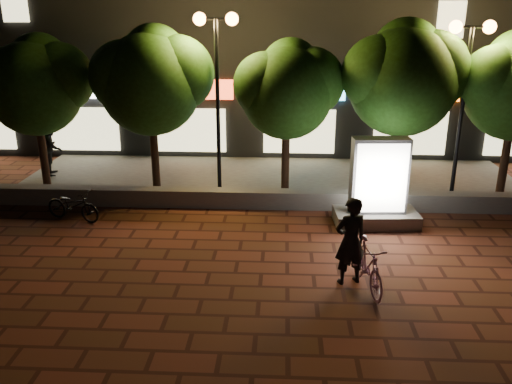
# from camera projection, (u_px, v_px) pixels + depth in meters

# --- Properties ---
(ground) EXTENTS (80.00, 80.00, 0.00)m
(ground) POSITION_uv_depth(u_px,v_px,m) (261.00, 274.00, 11.27)
(ground) COLOR #59261C
(ground) RESTS_ON ground
(retaining_wall) EXTENTS (16.00, 0.45, 0.50)m
(retaining_wall) POSITION_uv_depth(u_px,v_px,m) (267.00, 199.00, 14.96)
(retaining_wall) COLOR slate
(retaining_wall) RESTS_ON ground
(sidewalk) EXTENTS (16.00, 5.00, 0.08)m
(sidewalk) POSITION_uv_depth(u_px,v_px,m) (270.00, 179.00, 17.38)
(sidewalk) COLOR slate
(sidewalk) RESTS_ON ground
(building_block) EXTENTS (28.00, 8.12, 11.30)m
(building_block) POSITION_uv_depth(u_px,v_px,m) (275.00, 18.00, 21.88)
(building_block) COLOR black
(building_block) RESTS_ON ground
(tree_far_left) EXTENTS (3.36, 2.80, 4.63)m
(tree_far_left) POSITION_uv_depth(u_px,v_px,m) (36.00, 82.00, 15.68)
(tree_far_left) COLOR black
(tree_far_left) RESTS_ON sidewalk
(tree_left) EXTENTS (3.60, 3.00, 4.89)m
(tree_left) POSITION_uv_depth(u_px,v_px,m) (152.00, 77.00, 15.46)
(tree_left) COLOR black
(tree_left) RESTS_ON sidewalk
(tree_mid) EXTENTS (3.24, 2.70, 4.50)m
(tree_mid) POSITION_uv_depth(u_px,v_px,m) (289.00, 86.00, 15.33)
(tree_mid) COLOR black
(tree_mid) RESTS_ON sidewalk
(tree_right) EXTENTS (3.72, 3.10, 5.07)m
(tree_right) POSITION_uv_depth(u_px,v_px,m) (405.00, 75.00, 15.06)
(tree_right) COLOR black
(tree_right) RESTS_ON sidewalk
(street_lamp_left) EXTENTS (1.26, 0.36, 5.18)m
(street_lamp_left) POSITION_uv_depth(u_px,v_px,m) (217.00, 58.00, 14.92)
(street_lamp_left) COLOR black
(street_lamp_left) RESTS_ON sidewalk
(street_lamp_right) EXTENTS (1.26, 0.36, 4.98)m
(street_lamp_right) POSITION_uv_depth(u_px,v_px,m) (468.00, 64.00, 14.62)
(street_lamp_right) COLOR black
(street_lamp_right) RESTS_ON sidewalk
(ad_kiosk) EXTENTS (2.20, 1.21, 2.31)m
(ad_kiosk) POSITION_uv_depth(u_px,v_px,m) (378.00, 190.00, 13.55)
(ad_kiosk) COLOR slate
(ad_kiosk) RESTS_ON ground
(scooter_pink) EXTENTS (0.80, 1.76, 1.02)m
(scooter_pink) POSITION_uv_depth(u_px,v_px,m) (367.00, 265.00, 10.52)
(scooter_pink) COLOR #B879A3
(scooter_pink) RESTS_ON ground
(rider) EXTENTS (0.79, 0.65, 1.86)m
(rider) POSITION_uv_depth(u_px,v_px,m) (350.00, 241.00, 10.61)
(rider) COLOR black
(rider) RESTS_ON ground
(scooter_parked) EXTENTS (1.70, 1.01, 0.85)m
(scooter_parked) POSITION_uv_depth(u_px,v_px,m) (73.00, 205.00, 13.98)
(scooter_parked) COLOR black
(scooter_parked) RESTS_ON ground
(pedestrian) EXTENTS (0.91, 1.05, 1.85)m
(pedestrian) POSITION_uv_depth(u_px,v_px,m) (51.00, 147.00, 17.47)
(pedestrian) COLOR black
(pedestrian) RESTS_ON sidewalk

